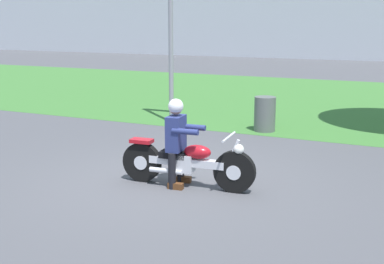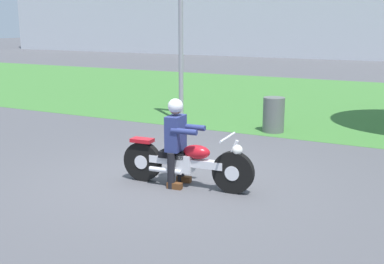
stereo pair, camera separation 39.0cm
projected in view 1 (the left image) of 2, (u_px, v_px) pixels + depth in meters
The scene contains 5 objects.
ground at pixel (170, 180), 8.13m from camera, with size 120.00×120.00×0.00m, color #4C4C51.
grass_verge at pixel (300, 98), 16.81m from camera, with size 60.00×12.00×0.01m, color #3D7533.
motorcycle_lead at pixel (187, 163), 7.75m from camera, with size 2.22×0.66×0.88m.
rider_lead at pixel (177, 136), 7.72m from camera, with size 0.57×0.49×1.41m.
trash_can at pixel (265, 114), 11.73m from camera, with size 0.51×0.51×0.83m, color #595E5B.
Camera 1 is at (3.57, -6.89, 2.57)m, focal length 45.91 mm.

